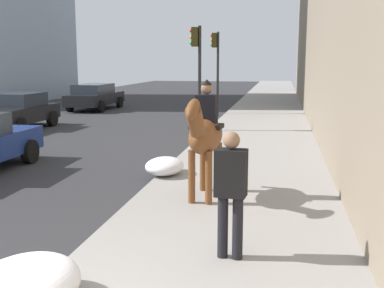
{
  "coord_description": "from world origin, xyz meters",
  "views": [
    {
      "loc": [
        -3.36,
        -2.75,
        2.71
      ],
      "look_at": [
        4.0,
        -1.37,
        1.4
      ],
      "focal_mm": 44.68,
      "sensor_mm": 36.0,
      "label": 1
    }
  ],
  "objects_px": {
    "car_mid_lane": "(16,111)",
    "traffic_light_far_curb": "(216,60)",
    "pedestrian_greeting": "(231,187)",
    "mounted_horse_near": "(205,134)",
    "traffic_light_near_curb": "(197,62)",
    "car_far_lane": "(95,96)"
  },
  "relations": [
    {
      "from": "pedestrian_greeting",
      "to": "traffic_light_far_curb",
      "type": "xyz_separation_m",
      "value": [
        17.56,
        2.6,
        1.63
      ]
    },
    {
      "from": "car_mid_lane",
      "to": "car_far_lane",
      "type": "relative_size",
      "value": 0.86
    },
    {
      "from": "pedestrian_greeting",
      "to": "traffic_light_near_curb",
      "type": "height_order",
      "value": "traffic_light_near_curb"
    },
    {
      "from": "pedestrian_greeting",
      "to": "car_mid_lane",
      "type": "xyz_separation_m",
      "value": [
        11.31,
        9.74,
        -0.35
      ]
    },
    {
      "from": "car_mid_lane",
      "to": "mounted_horse_near",
      "type": "bearing_deg",
      "value": 47.99
    },
    {
      "from": "mounted_horse_near",
      "to": "car_far_lane",
      "type": "relative_size",
      "value": 0.5
    },
    {
      "from": "traffic_light_near_curb",
      "to": "traffic_light_far_curb",
      "type": "relative_size",
      "value": 0.97
    },
    {
      "from": "car_far_lane",
      "to": "traffic_light_near_curb",
      "type": "relative_size",
      "value": 1.14
    },
    {
      "from": "pedestrian_greeting",
      "to": "mounted_horse_near",
      "type": "bearing_deg",
      "value": 22.18
    },
    {
      "from": "pedestrian_greeting",
      "to": "traffic_light_far_curb",
      "type": "distance_m",
      "value": 17.82
    },
    {
      "from": "car_mid_lane",
      "to": "traffic_light_near_curb",
      "type": "relative_size",
      "value": 0.99
    },
    {
      "from": "traffic_light_near_curb",
      "to": "traffic_light_far_curb",
      "type": "bearing_deg",
      "value": 1.07
    },
    {
      "from": "pedestrian_greeting",
      "to": "traffic_light_near_curb",
      "type": "relative_size",
      "value": 0.43
    },
    {
      "from": "mounted_horse_near",
      "to": "car_mid_lane",
      "type": "bearing_deg",
      "value": -129.83
    },
    {
      "from": "mounted_horse_near",
      "to": "car_far_lane",
      "type": "bearing_deg",
      "value": -147.82
    },
    {
      "from": "car_mid_lane",
      "to": "traffic_light_far_curb",
      "type": "bearing_deg",
      "value": 132.96
    },
    {
      "from": "mounted_horse_near",
      "to": "traffic_light_far_curb",
      "type": "xyz_separation_m",
      "value": [
        14.85,
        1.82,
        1.37
      ]
    },
    {
      "from": "car_far_lane",
      "to": "traffic_light_near_curb",
      "type": "distance_m",
      "value": 10.55
    },
    {
      "from": "car_far_lane",
      "to": "traffic_light_near_curb",
      "type": "bearing_deg",
      "value": -135.59
    },
    {
      "from": "traffic_light_far_curb",
      "to": "mounted_horse_near",
      "type": "bearing_deg",
      "value": -173.0
    },
    {
      "from": "mounted_horse_near",
      "to": "pedestrian_greeting",
      "type": "xyz_separation_m",
      "value": [
        -2.71,
        -0.77,
        -0.26
      ]
    },
    {
      "from": "pedestrian_greeting",
      "to": "traffic_light_near_curb",
      "type": "xyz_separation_m",
      "value": [
        11.61,
        2.49,
        1.56
      ]
    }
  ]
}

